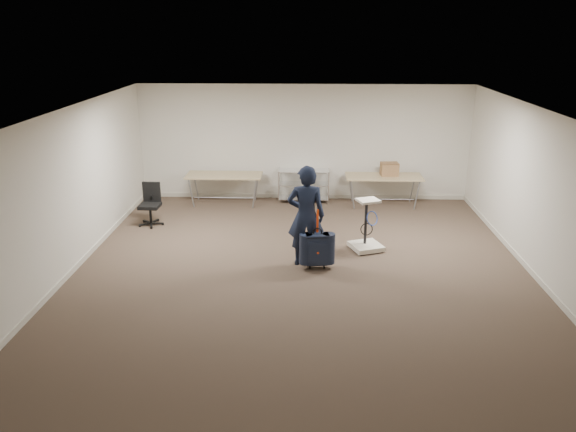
{
  "coord_description": "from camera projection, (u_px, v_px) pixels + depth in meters",
  "views": [
    {
      "loc": [
        0.08,
        -8.97,
        4.11
      ],
      "look_at": [
        -0.24,
        0.3,
        0.95
      ],
      "focal_mm": 35.0,
      "sensor_mm": 36.0,
      "label": 1
    }
  ],
  "objects": [
    {
      "name": "equipment_cart",
      "position": [
        366.0,
        237.0,
        10.75
      ],
      "size": [
        0.71,
        0.71,
        1.01
      ],
      "color": "beige",
      "rests_on": "ground"
    },
    {
      "name": "cardboard_box",
      "position": [
        389.0,
        169.0,
        13.26
      ],
      "size": [
        0.42,
        0.33,
        0.3
      ],
      "primitive_type": "cube",
      "rotation": [
        0.0,
        0.0,
        0.06
      ],
      "color": "olive",
      "rests_on": "folding_table_right"
    },
    {
      "name": "suitcase",
      "position": [
        317.0,
        249.0,
        9.87
      ],
      "size": [
        0.42,
        0.27,
        1.1
      ],
      "color": "#151E30",
      "rests_on": "ground"
    },
    {
      "name": "ground",
      "position": [
        301.0,
        273.0,
        9.81
      ],
      "size": [
        9.0,
        9.0,
        0.0
      ],
      "primitive_type": "plane",
      "color": "#433729",
      "rests_on": "ground"
    },
    {
      "name": "wire_shelf",
      "position": [
        304.0,
        184.0,
        13.65
      ],
      "size": [
        1.22,
        0.47,
        0.8
      ],
      "color": "silver",
      "rests_on": "ground"
    },
    {
      "name": "folding_table_left",
      "position": [
        224.0,
        177.0,
        13.39
      ],
      "size": [
        1.8,
        0.75,
        0.73
      ],
      "color": "tan",
      "rests_on": "ground"
    },
    {
      "name": "person",
      "position": [
        306.0,
        216.0,
        9.89
      ],
      "size": [
        0.67,
        0.44,
        1.83
      ],
      "primitive_type": "imported",
      "rotation": [
        0.0,
        0.0,
        3.14
      ],
      "color": "black",
      "rests_on": "ground"
    },
    {
      "name": "office_chair",
      "position": [
        151.0,
        212.0,
        12.12
      ],
      "size": [
        0.55,
        0.55,
        0.91
      ],
      "color": "black",
      "rests_on": "ground"
    },
    {
      "name": "folding_table_right",
      "position": [
        384.0,
        178.0,
        13.27
      ],
      "size": [
        1.8,
        0.75,
        0.73
      ],
      "color": "tan",
      "rests_on": "ground"
    },
    {
      "name": "room_shell",
      "position": [
        302.0,
        241.0,
        11.1
      ],
      "size": [
        8.0,
        9.0,
        9.0
      ],
      "color": "silver",
      "rests_on": "ground"
    }
  ]
}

